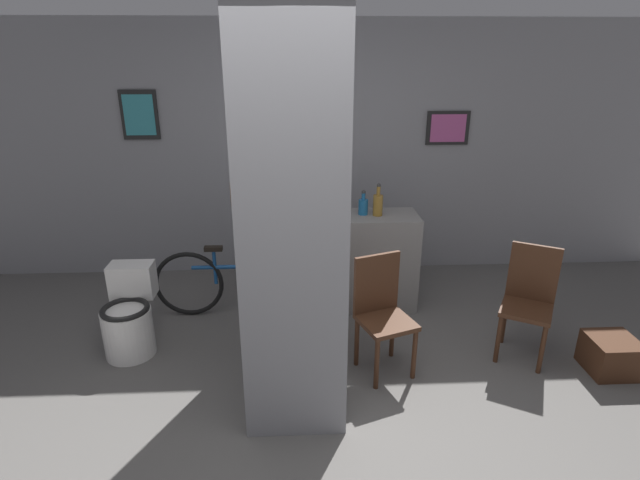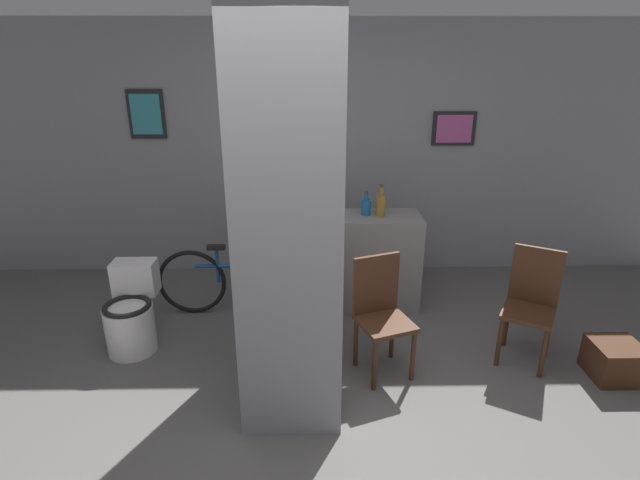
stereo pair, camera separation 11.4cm
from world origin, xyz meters
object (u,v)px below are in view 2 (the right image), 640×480
(toilet, at_px, (131,315))
(chair_by_doorway, at_px, (531,301))
(chair_near_pillar, at_px, (381,311))
(bicycle, at_px, (246,280))
(bottle_tall, at_px, (381,204))

(toilet, xyz_separation_m, chair_by_doorway, (3.16, -0.20, 0.20))
(chair_near_pillar, relative_size, chair_by_doorway, 1.00)
(bicycle, xyz_separation_m, bottle_tall, (1.23, 0.13, 0.68))
(chair_by_doorway, xyz_separation_m, bicycle, (-2.30, 0.75, -0.16))
(chair_near_pillar, xyz_separation_m, bottle_tall, (0.11, 1.01, 0.52))
(chair_by_doorway, relative_size, bottle_tall, 3.04)
(bottle_tall, bearing_deg, bicycle, -174.17)
(toilet, relative_size, chair_by_doorway, 0.75)
(chair_near_pillar, xyz_separation_m, bicycle, (-1.12, 0.88, -0.16))
(toilet, bearing_deg, bicycle, 32.83)
(toilet, relative_size, bottle_tall, 2.28)
(chair_near_pillar, distance_m, bicycle, 1.44)
(toilet, height_order, bicycle, toilet)
(bicycle, bearing_deg, bottle_tall, 5.83)
(chair_by_doorway, relative_size, bicycle, 0.56)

